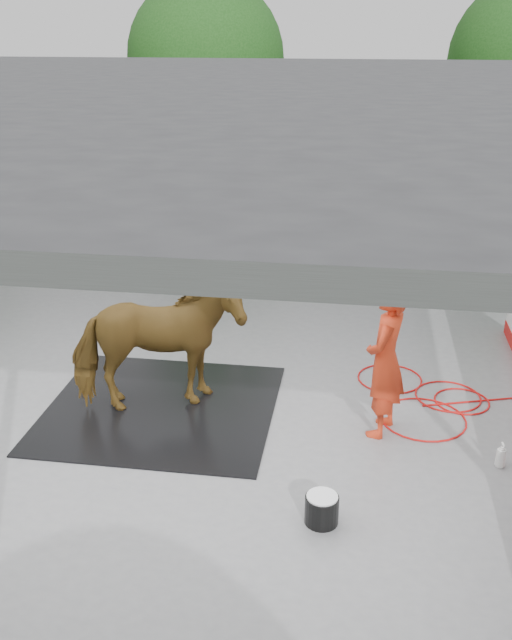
# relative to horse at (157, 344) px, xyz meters

# --- Properties ---
(ground) EXTENTS (100.00, 100.00, 0.00)m
(ground) POSITION_rel_horse_xyz_m (0.25, -0.78, -0.96)
(ground) COLOR #1E3814
(concrete_slab) EXTENTS (12.00, 10.00, 0.05)m
(concrete_slab) POSITION_rel_horse_xyz_m (0.25, -0.78, -0.94)
(concrete_slab) COLOR slate
(concrete_slab) RESTS_ON ground
(pavilion_structure) EXTENTS (12.60, 10.60, 4.05)m
(pavilion_structure) POSITION_rel_horse_xyz_m (0.25, -0.78, 3.00)
(pavilion_structure) COLOR beige
(pavilion_structure) RESTS_ON ground
(tree_belt) EXTENTS (28.00, 28.00, 5.80)m
(tree_belt) POSITION_rel_horse_xyz_m (0.55, 0.12, 2.83)
(tree_belt) COLOR #382314
(tree_belt) RESTS_ON ground
(rubber_mat) EXTENTS (2.89, 2.71, 0.02)m
(rubber_mat) POSITION_rel_horse_xyz_m (0.00, -0.00, -0.90)
(rubber_mat) COLOR black
(rubber_mat) RESTS_ON concrete_slab
(horse) EXTENTS (2.31, 1.66, 1.78)m
(horse) POSITION_rel_horse_xyz_m (0.00, 0.00, 0.00)
(horse) COLOR brown
(horse) RESTS_ON rubber_mat
(handler) EXTENTS (0.64, 0.80, 1.90)m
(handler) POSITION_rel_horse_xyz_m (2.78, -0.13, 0.04)
(handler) COLOR red
(handler) RESTS_ON concrete_slab
(wash_bucket) EXTENTS (0.34, 0.34, 0.31)m
(wash_bucket) POSITION_rel_horse_xyz_m (2.19, -1.95, -0.75)
(wash_bucket) COLOR black
(wash_bucket) RESTS_ON concrete_slab
(soap_bottle_a) EXTENTS (0.12, 0.13, 0.31)m
(soap_bottle_a) POSITION_rel_horse_xyz_m (4.10, -0.69, -0.76)
(soap_bottle_a) COLOR silver
(soap_bottle_a) RESTS_ON concrete_slab
(hose_coil) EXTENTS (2.15, 2.03, 0.02)m
(hose_coil) POSITION_rel_horse_xyz_m (3.40, 0.72, -0.90)
(hose_coil) COLOR red
(hose_coil) RESTS_ON concrete_slab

